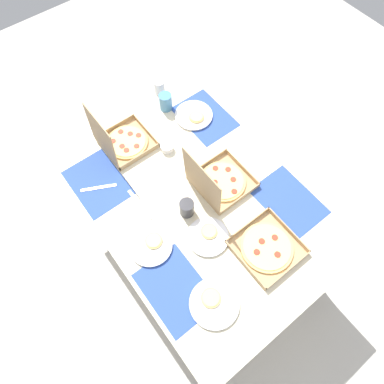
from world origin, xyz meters
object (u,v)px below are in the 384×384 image
at_px(plate_far_left, 208,236).
at_px(cup_clear_left, 159,87).
at_px(cup_clear_right, 187,208).
at_px(pizza_box_center, 267,247).
at_px(plate_near_left, 194,116).
at_px(plate_middle, 151,245).
at_px(cup_red, 166,102).
at_px(pizza_box_edge_far, 218,181).
at_px(plate_near_right, 214,303).
at_px(condiment_bowl, 167,147).
at_px(pizza_box_corner_left, 122,141).

xyz_separation_m(plate_far_left, cup_clear_left, (0.93, -0.36, 0.04)).
xyz_separation_m(plate_far_left, cup_clear_right, (0.17, 0.00, 0.04)).
distance_m(pizza_box_center, cup_clear_right, 0.44).
bearing_deg(plate_near_left, cup_clear_left, 10.26).
xyz_separation_m(plate_middle, cup_red, (0.67, -0.57, 0.04)).
bearing_deg(cup_red, cup_clear_left, -18.21).
bearing_deg(cup_clear_left, plate_far_left, 158.82).
relative_size(pizza_box_edge_far, plate_near_left, 1.40).
bearing_deg(plate_near_right, cup_red, -24.97).
bearing_deg(cup_red, condiment_bowl, 145.36).
xyz_separation_m(pizza_box_corner_left, cup_clear_left, (0.20, -0.40, -0.00)).
bearing_deg(pizza_box_edge_far, pizza_box_corner_left, 26.47).
xyz_separation_m(plate_near_left, cup_red, (0.16, 0.09, 0.04)).
bearing_deg(cup_clear_right, pizza_box_corner_left, 3.96).
xyz_separation_m(plate_near_right, plate_middle, (0.40, 0.07, 0.00)).
bearing_deg(pizza_box_center, plate_middle, 51.21).
distance_m(pizza_box_edge_far, plate_near_right, 0.61).
bearing_deg(plate_near_right, condiment_bowl, -21.61).
bearing_deg(cup_clear_left, pizza_box_center, 171.69).
distance_m(pizza_box_corner_left, cup_red, 0.37).
relative_size(pizza_box_edge_far, condiment_bowl, 4.40).
relative_size(plate_far_left, plate_middle, 0.97).
distance_m(plate_far_left, condiment_bowl, 0.57).
bearing_deg(pizza_box_edge_far, cup_red, -8.76).
relative_size(pizza_box_corner_left, cup_clear_right, 3.02).
bearing_deg(condiment_bowl, plate_near_right, 158.39).
bearing_deg(pizza_box_corner_left, cup_clear_left, -62.97).
bearing_deg(plate_near_left, pizza_box_edge_far, 157.57).
bearing_deg(pizza_box_edge_far, plate_near_left, -22.43).
xyz_separation_m(pizza_box_center, cup_red, (1.02, -0.13, 0.04)).
height_order(pizza_box_center, cup_clear_left, cup_clear_left).
height_order(cup_red, cup_clear_right, cup_red).
relative_size(plate_near_right, plate_far_left, 1.10).
bearing_deg(pizza_box_edge_far, cup_clear_right, 95.48).
height_order(cup_clear_right, cup_clear_left, cup_clear_right).
bearing_deg(plate_far_left, cup_red, -21.63).
xyz_separation_m(pizza_box_edge_far, plate_near_right, (-0.46, 0.40, -0.04)).
bearing_deg(cup_red, pizza_box_edge_far, 171.24).
height_order(plate_far_left, plate_middle, same).
xyz_separation_m(plate_near_right, plate_far_left, (0.27, -0.18, 0.00)).
relative_size(plate_near_right, condiment_bowl, 3.18).
height_order(plate_middle, cup_red, cup_red).
xyz_separation_m(pizza_box_center, plate_middle, (0.36, 0.44, -0.00)).
distance_m(plate_near_right, plate_near_left, 1.08).
distance_m(plate_near_left, plate_far_left, 0.76).
xyz_separation_m(plate_far_left, plate_middle, (0.14, 0.25, 0.00)).
height_order(pizza_box_corner_left, condiment_bowl, pizza_box_corner_left).
distance_m(plate_near_right, plate_middle, 0.41).
relative_size(pizza_box_center, cup_clear_right, 2.93).
bearing_deg(cup_clear_right, cup_clear_left, -25.53).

